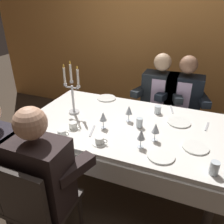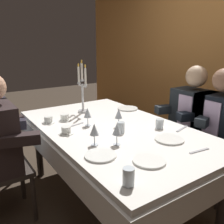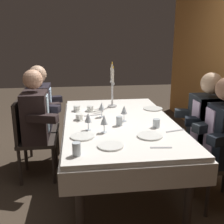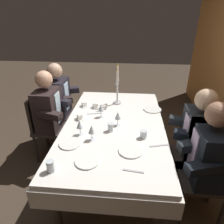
{
  "view_description": "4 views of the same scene",
  "coord_description": "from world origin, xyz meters",
  "px_view_note": "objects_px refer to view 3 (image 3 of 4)",
  "views": [
    {
      "loc": [
        0.58,
        -1.78,
        1.81
      ],
      "look_at": [
        -0.13,
        -0.02,
        0.84
      ],
      "focal_mm": 35.83,
      "sensor_mm": 36.0,
      "label": 1
    },
    {
      "loc": [
        1.65,
        -1.13,
        1.46
      ],
      "look_at": [
        -0.01,
        -0.01,
        0.88
      ],
      "focal_mm": 38.89,
      "sensor_mm": 36.0,
      "label": 2
    },
    {
      "loc": [
        2.66,
        -0.42,
        1.59
      ],
      "look_at": [
        -0.01,
        -0.08,
        0.83
      ],
      "focal_mm": 44.17,
      "sensor_mm": 36.0,
      "label": 3
    },
    {
      "loc": [
        1.97,
        0.15,
        1.89
      ],
      "look_at": [
        -0.13,
        -0.03,
        0.82
      ],
      "focal_mm": 32.52,
      "sensor_mm": 36.0,
      "label": 4
    }
  ],
  "objects_px": {
    "dinner_plate_0": "(150,136)",
    "dinner_plate_3": "(111,146)",
    "dining_table": "(119,132)",
    "dinner_plate_2": "(153,109)",
    "wine_glass_1": "(88,118)",
    "coffee_cup_2": "(79,117)",
    "wine_glass_2": "(104,120)",
    "water_tumbler_2": "(156,123)",
    "wine_glass_3": "(102,106)",
    "candelabra": "(112,89)",
    "seated_diner_3": "(223,132)",
    "coffee_cup_0": "(90,109)",
    "seated_diner_0": "(39,107)",
    "water_tumbler_1": "(77,149)",
    "seated_diner_2": "(208,122)",
    "wine_glass_0": "(124,110)",
    "water_tumbler_0": "(119,121)",
    "coffee_cup_1": "(77,109)",
    "dinner_plate_1": "(83,136)",
    "seated_diner_1": "(35,116)"
  },
  "relations": [
    {
      "from": "dinner_plate_0",
      "to": "wine_glass_1",
      "type": "xyz_separation_m",
      "value": [
        -0.24,
        -0.52,
        0.11
      ]
    },
    {
      "from": "dinner_plate_3",
      "to": "wine_glass_0",
      "type": "bearing_deg",
      "value": 161.07
    },
    {
      "from": "dining_table",
      "to": "dinner_plate_0",
      "type": "height_order",
      "value": "dinner_plate_0"
    },
    {
      "from": "candelabra",
      "to": "seated_diner_3",
      "type": "relative_size",
      "value": 0.44
    },
    {
      "from": "wine_glass_0",
      "to": "water_tumbler_0",
      "type": "relative_size",
      "value": 1.8
    },
    {
      "from": "dinner_plate_3",
      "to": "seated_diner_0",
      "type": "bearing_deg",
      "value": -152.28
    },
    {
      "from": "dining_table",
      "to": "coffee_cup_2",
      "type": "relative_size",
      "value": 14.7
    },
    {
      "from": "water_tumbler_2",
      "to": "seated_diner_2",
      "type": "height_order",
      "value": "seated_diner_2"
    },
    {
      "from": "water_tumbler_1",
      "to": "candelabra",
      "type": "bearing_deg",
      "value": 162.02
    },
    {
      "from": "dinner_plate_2",
      "to": "wine_glass_1",
      "type": "bearing_deg",
      "value": -51.09
    },
    {
      "from": "wine_glass_1",
      "to": "wine_glass_3",
      "type": "bearing_deg",
      "value": 157.91
    },
    {
      "from": "water_tumbler_2",
      "to": "seated_diner_0",
      "type": "xyz_separation_m",
      "value": [
        -0.95,
        -1.2,
        -0.04
      ]
    },
    {
      "from": "dinner_plate_1",
      "to": "wine_glass_2",
      "type": "relative_size",
      "value": 1.29
    },
    {
      "from": "wine_glass_1",
      "to": "water_tumbler_1",
      "type": "height_order",
      "value": "wine_glass_1"
    },
    {
      "from": "water_tumbler_1",
      "to": "seated_diner_2",
      "type": "bearing_deg",
      "value": 115.44
    },
    {
      "from": "seated_diner_0",
      "to": "water_tumbler_2",
      "type": "bearing_deg",
      "value": 51.75
    },
    {
      "from": "dinner_plate_0",
      "to": "dinner_plate_3",
      "type": "relative_size",
      "value": 1.06
    },
    {
      "from": "wine_glass_3",
      "to": "water_tumbler_0",
      "type": "xyz_separation_m",
      "value": [
        0.3,
        0.14,
        -0.07
      ]
    },
    {
      "from": "wine_glass_3",
      "to": "water_tumbler_1",
      "type": "xyz_separation_m",
      "value": [
        0.94,
        -0.27,
        -0.07
      ]
    },
    {
      "from": "seated_diner_0",
      "to": "seated_diner_1",
      "type": "distance_m",
      "value": 0.38
    },
    {
      "from": "coffee_cup_0",
      "to": "seated_diner_1",
      "type": "xyz_separation_m",
      "value": [
        0.09,
        -0.61,
        -0.03
      ]
    },
    {
      "from": "seated_diner_0",
      "to": "coffee_cup_1",
      "type": "bearing_deg",
      "value": 59.46
    },
    {
      "from": "seated_diner_0",
      "to": "seated_diner_2",
      "type": "bearing_deg",
      "value": 64.2
    },
    {
      "from": "water_tumbler_2",
      "to": "seated_diner_0",
      "type": "bearing_deg",
      "value": -128.25
    },
    {
      "from": "candelabra",
      "to": "wine_glass_3",
      "type": "xyz_separation_m",
      "value": [
        0.41,
        -0.17,
        -0.1
      ]
    },
    {
      "from": "coffee_cup_0",
      "to": "seated_diner_0",
      "type": "distance_m",
      "value": 0.68
    },
    {
      "from": "water_tumbler_0",
      "to": "water_tumbler_2",
      "type": "bearing_deg",
      "value": 73.73
    },
    {
      "from": "seated_diner_2",
      "to": "wine_glass_1",
      "type": "bearing_deg",
      "value": -85.9
    },
    {
      "from": "wine_glass_3",
      "to": "seated_diner_0",
      "type": "relative_size",
      "value": 0.13
    },
    {
      "from": "candelabra",
      "to": "seated_diner_0",
      "type": "distance_m",
      "value": 0.92
    },
    {
      "from": "water_tumbler_2",
      "to": "seated_diner_2",
      "type": "xyz_separation_m",
      "value": [
        -0.09,
        0.57,
        -0.04
      ]
    },
    {
      "from": "dinner_plate_3",
      "to": "water_tumbler_1",
      "type": "height_order",
      "value": "water_tumbler_1"
    },
    {
      "from": "wine_glass_2",
      "to": "water_tumbler_2",
      "type": "bearing_deg",
      "value": 98.95
    },
    {
      "from": "wine_glass_1",
      "to": "dinner_plate_0",
      "type": "bearing_deg",
      "value": 65.35
    },
    {
      "from": "seated_diner_3",
      "to": "water_tumbler_2",
      "type": "bearing_deg",
      "value": -109.79
    },
    {
      "from": "seated_diner_1",
      "to": "coffee_cup_1",
      "type": "bearing_deg",
      "value": 103.94
    },
    {
      "from": "wine_glass_1",
      "to": "seated_diner_1",
      "type": "height_order",
      "value": "seated_diner_1"
    },
    {
      "from": "dinner_plate_3",
      "to": "coffee_cup_0",
      "type": "relative_size",
      "value": 1.59
    },
    {
      "from": "dinner_plate_3",
      "to": "coffee_cup_2",
      "type": "relative_size",
      "value": 1.59
    },
    {
      "from": "dinner_plate_1",
      "to": "wine_glass_3",
      "type": "bearing_deg",
      "value": 159.07
    },
    {
      "from": "water_tumbler_2",
      "to": "coffee_cup_2",
      "type": "bearing_deg",
      "value": -114.44
    },
    {
      "from": "dinner_plate_1",
      "to": "seated_diner_3",
      "type": "xyz_separation_m",
      "value": [
        0.03,
        1.27,
        -0.01
      ]
    },
    {
      "from": "water_tumbler_1",
      "to": "seated_diner_0",
      "type": "height_order",
      "value": "seated_diner_0"
    },
    {
      "from": "wine_glass_3",
      "to": "coffee_cup_0",
      "type": "distance_m",
      "value": 0.29
    },
    {
      "from": "seated_diner_0",
      "to": "dinner_plate_1",
      "type": "bearing_deg",
      "value": 24.0
    },
    {
      "from": "wine_glass_2",
      "to": "dinner_plate_0",
      "type": "bearing_deg",
      "value": 68.0
    },
    {
      "from": "dinner_plate_0",
      "to": "wine_glass_3",
      "type": "height_order",
      "value": "wine_glass_3"
    },
    {
      "from": "water_tumbler_2",
      "to": "wine_glass_2",
      "type": "bearing_deg",
      "value": -81.05
    },
    {
      "from": "coffee_cup_1",
      "to": "coffee_cup_2",
      "type": "xyz_separation_m",
      "value": [
        0.35,
        0.02,
        0.0
      ]
    },
    {
      "from": "dining_table",
      "to": "water_tumbler_0",
      "type": "relative_size",
      "value": 21.3
    }
  ]
}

